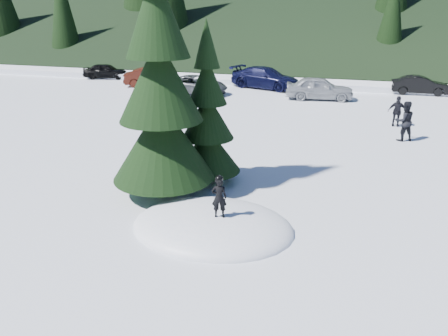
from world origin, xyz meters
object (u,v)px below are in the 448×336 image
(car_0, at_px, (106,71))
(car_3, at_px, (266,78))
(car_4, at_px, (319,88))
(car_2, at_px, (196,85))
(adult_0, at_px, (404,121))
(adult_1, at_px, (397,111))
(spruce_short, at_px, (208,122))
(spruce_tall, at_px, (160,91))
(car_1, at_px, (152,77))
(child_skier, at_px, (219,198))
(car_5, at_px, (420,85))

(car_0, relative_size, car_3, 0.70)
(car_4, bearing_deg, car_2, 85.94)
(adult_0, relative_size, adult_1, 1.16)
(spruce_short, xyz_separation_m, adult_0, (6.80, 7.11, -1.21))
(car_3, bearing_deg, adult_1, -117.80)
(spruce_tall, height_order, car_1, spruce_tall)
(spruce_short, relative_size, car_4, 1.26)
(spruce_short, height_order, car_3, spruce_short)
(car_0, distance_m, car_3, 13.62)
(spruce_tall, bearing_deg, child_skier, -39.28)
(adult_0, relative_size, car_3, 0.34)
(adult_0, xyz_separation_m, car_3, (-8.59, 11.34, -0.13))
(spruce_tall, relative_size, child_skier, 7.87)
(car_0, height_order, car_1, car_1)
(adult_1, relative_size, car_0, 0.42)
(spruce_tall, height_order, adult_1, spruce_tall)
(car_2, xyz_separation_m, car_5, (14.77, 4.24, -0.00))
(spruce_tall, distance_m, child_skier, 3.92)
(car_1, bearing_deg, child_skier, -169.60)
(child_skier, bearing_deg, car_3, -94.84)
(car_4, bearing_deg, spruce_tall, 161.29)
(child_skier, relative_size, car_1, 0.27)
(spruce_short, height_order, adult_0, spruce_short)
(car_4, xyz_separation_m, car_5, (6.46, 3.76, -0.11))
(car_1, xyz_separation_m, car_5, (18.98, 2.31, -0.06))
(car_5, bearing_deg, car_1, 95.47)
(adult_0, relative_size, car_4, 0.42)
(car_1, height_order, car_2, car_1)
(car_0, bearing_deg, car_4, -114.25)
(adult_0, xyz_separation_m, adult_1, (-0.11, 2.52, -0.12))
(spruce_short, relative_size, adult_1, 3.49)
(car_0, bearing_deg, car_1, -125.66)
(adult_0, distance_m, car_4, 9.43)
(car_1, bearing_deg, car_2, -134.03)
(spruce_tall, relative_size, car_1, 2.10)
(spruce_short, height_order, car_4, spruce_short)
(car_3, xyz_separation_m, car_4, (4.15, -3.02, -0.04))
(child_skier, bearing_deg, car_4, -106.04)
(adult_1, relative_size, car_4, 0.36)
(car_0, relative_size, car_1, 0.90)
(spruce_tall, relative_size, adult_1, 5.60)
(child_skier, xyz_separation_m, adult_1, (5.24, 13.03, -0.26))
(car_4, relative_size, car_5, 1.14)
(car_4, bearing_deg, car_3, 46.55)
(spruce_short, distance_m, car_3, 18.58)
(spruce_tall, distance_m, car_1, 20.61)
(spruce_short, relative_size, car_3, 1.02)
(spruce_short, bearing_deg, car_5, 65.30)
(spruce_tall, relative_size, car_2, 1.93)
(adult_0, height_order, car_3, adult_0)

